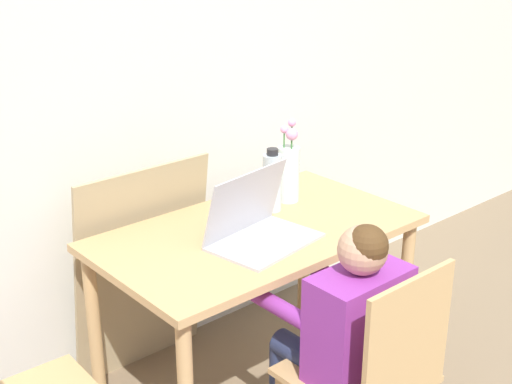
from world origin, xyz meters
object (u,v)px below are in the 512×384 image
at_px(chair_occupied, 371,379).
at_px(laptop, 257,225).
at_px(water_bottle, 272,182).
at_px(flower_vase, 289,170).
at_px(person_seated, 345,323).

relative_size(chair_occupied, laptop, 2.07).
bearing_deg(laptop, water_bottle, 28.32).
bearing_deg(water_bottle, flower_vase, 14.82).
height_order(chair_occupied, laptop, laptop).
distance_m(flower_vase, water_bottle, 0.12).
xyz_separation_m(chair_occupied, laptop, (0.01, 0.56, 0.34)).
distance_m(laptop, flower_vase, 0.41).
relative_size(person_seated, water_bottle, 3.80).
bearing_deg(laptop, chair_occupied, -99.64).
height_order(person_seated, laptop, laptop).
xyz_separation_m(chair_occupied, flower_vase, (0.36, 0.77, 0.41)).
xyz_separation_m(laptop, water_bottle, (0.23, 0.17, 0.06)).
xyz_separation_m(person_seated, water_bottle, (0.24, 0.61, 0.25)).
distance_m(chair_occupied, person_seated, 0.19).
xyz_separation_m(person_seated, flower_vase, (0.36, 0.64, 0.26)).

